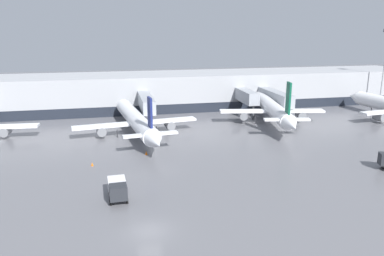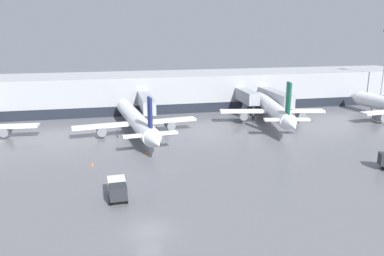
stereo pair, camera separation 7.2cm
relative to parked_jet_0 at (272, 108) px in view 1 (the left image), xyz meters
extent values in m
plane|color=slate|center=(-31.47, -40.20, -3.31)|extent=(320.00, 320.00, 0.00)
cube|color=#9EA0A5|center=(-31.47, 21.80, 1.19)|extent=(160.00, 16.00, 9.00)
cube|color=#1E232D|center=(-31.47, 13.75, -2.11)|extent=(156.80, 0.10, 2.40)
cube|color=#9399A0|center=(3.49, 6.26, 1.29)|extent=(2.60, 15.09, 2.80)
cylinder|color=#3F4247|center=(3.49, -0.69, -1.71)|extent=(0.44, 0.44, 3.20)
cube|color=#9399A0|center=(-2.68, 8.77, 1.29)|extent=(2.60, 10.05, 2.80)
cylinder|color=#3F4247|center=(-2.68, 4.35, -1.71)|extent=(0.44, 0.44, 3.20)
cube|color=#9399A0|center=(-27.08, 6.30, 1.29)|extent=(2.60, 14.99, 2.80)
cylinder|color=#3F4247|center=(-27.08, -0.59, -1.71)|extent=(0.44, 0.44, 3.20)
cylinder|color=white|center=(0.13, 0.71, 0.05)|extent=(8.24, 27.49, 3.16)
cone|color=white|center=(3.03, 15.86, 0.05)|extent=(3.60, 3.98, 3.00)
cone|color=white|center=(-2.88, -15.07, 0.05)|extent=(3.68, 5.19, 2.85)
cube|color=white|center=(0.01, 0.03, -0.58)|extent=(23.04, 6.83, 0.44)
cube|color=white|center=(-2.23, -11.67, 0.37)|extent=(8.84, 3.05, 0.35)
cube|color=#0C5138|center=(-2.23, -11.67, 4.22)|extent=(0.79, 2.34, 6.44)
cylinder|color=slate|center=(-6.31, 1.24, -1.54)|extent=(2.24, 3.10, 1.74)
cylinder|color=slate|center=(6.32, -1.17, -1.54)|extent=(2.24, 3.10, 1.74)
cylinder|color=#2D2D33|center=(1.80, 9.45, -2.34)|extent=(0.20, 0.20, 1.94)
cylinder|color=#2D2D33|center=(-3.73, 0.05, -2.34)|extent=(0.20, 0.20, 1.94)
cylinder|color=#2D2D33|center=(3.49, -1.33, -2.34)|extent=(0.20, 0.20, 1.94)
cylinder|color=slate|center=(-54.57, -0.52, -1.88)|extent=(1.90, 2.73, 1.70)
cylinder|color=silver|center=(-30.09, -2.41, -0.33)|extent=(6.65, 28.02, 3.17)
cone|color=silver|center=(-32.06, 13.13, -0.33)|extent=(3.43, 3.84, 3.01)
cone|color=silver|center=(-28.04, -18.58, -0.33)|extent=(3.43, 5.08, 2.85)
cube|color=silver|center=(-30.00, -3.10, -0.97)|extent=(24.47, 5.40, 0.44)
cube|color=silver|center=(-28.48, -15.12, -0.02)|extent=(9.35, 2.47, 0.35)
cube|color=navy|center=(-28.48, -15.12, 3.43)|extent=(0.62, 2.15, 5.62)
cylinder|color=slate|center=(-36.77, -3.96, -1.93)|extent=(2.06, 2.79, 1.74)
cylinder|color=slate|center=(-23.24, -2.24, -1.93)|extent=(2.06, 2.79, 1.74)
cylinder|color=#2D2D33|center=(-31.23, 6.57, -2.53)|extent=(0.20, 0.20, 1.55)
cylinder|color=#2D2D33|center=(-33.78, -4.28, -2.53)|extent=(0.20, 0.20, 1.55)
cylinder|color=#2D2D33|center=(-26.05, -3.30, -2.53)|extent=(0.20, 0.20, 1.55)
cone|color=white|center=(27.74, 10.25, -0.20)|extent=(3.61, 4.07, 3.23)
cylinder|color=slate|center=(23.46, -5.04, -1.91)|extent=(2.14, 2.75, 1.87)
cylinder|color=#2D2D33|center=(28.41, 4.13, -2.52)|extent=(0.20, 0.20, 1.58)
cylinder|color=black|center=(5.01, -29.28, -2.96)|extent=(0.74, 0.48, 0.70)
cube|color=silver|center=(-34.46, -30.77, -1.87)|extent=(2.30, 3.11, 1.48)
cube|color=#26282D|center=(-34.35, -33.21, -1.75)|extent=(2.14, 1.94, 1.72)
cylinder|color=black|center=(-33.37, -33.23, -2.96)|extent=(0.28, 0.71, 0.70)
cylinder|color=black|center=(-35.32, -33.32, -2.96)|extent=(0.28, 0.71, 0.70)
cylinder|color=black|center=(-33.51, -30.19, -2.96)|extent=(0.28, 0.71, 0.70)
cylinder|color=black|center=(-35.46, -30.28, -2.96)|extent=(0.28, 0.71, 0.70)
cone|color=orange|center=(-37.96, -19.19, -3.03)|extent=(0.38, 0.38, 0.56)
cone|color=orange|center=(-29.35, -15.73, -3.01)|extent=(0.43, 0.43, 0.61)
cylinder|color=gray|center=(35.16, 9.83, 6.43)|extent=(0.30, 0.30, 19.47)
camera|label=1|loc=(-34.56, -75.04, 17.02)|focal=35.00mm
camera|label=2|loc=(-34.49, -75.06, 17.02)|focal=35.00mm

